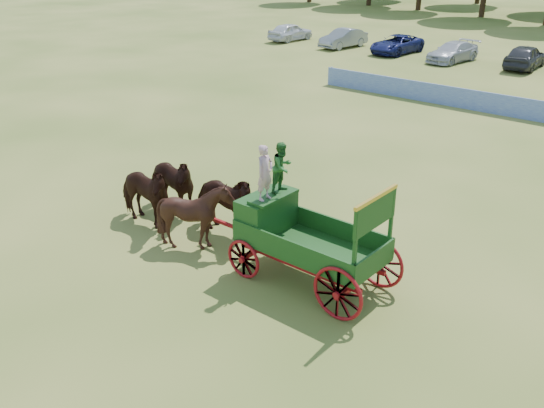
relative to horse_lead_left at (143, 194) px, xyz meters
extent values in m
plane|color=#9F9548|center=(7.24, 1.72, -1.02)|extent=(160.00, 160.00, 0.00)
imported|color=#33160E|center=(0.00, 0.00, 0.00)|extent=(2.47, 1.21, 2.05)
imported|color=#33160E|center=(0.00, 1.10, 0.00)|extent=(2.45, 1.17, 2.05)
imported|color=#33160E|center=(2.40, 0.00, 0.00)|extent=(2.13, 1.97, 2.05)
imported|color=#33160E|center=(2.40, 1.10, 0.00)|extent=(2.52, 1.33, 2.05)
cube|color=#AA1211|center=(4.60, 0.55, -0.42)|extent=(0.12, 2.00, 0.12)
cube|color=#AA1211|center=(7.60, 0.55, -0.42)|extent=(0.12, 2.00, 0.12)
cube|color=#AA1211|center=(6.10, 0.00, -0.30)|extent=(3.80, 0.10, 0.12)
cube|color=#AA1211|center=(6.10, 1.10, -0.30)|extent=(3.80, 0.10, 0.12)
cube|color=#AA1211|center=(3.70, 0.55, -0.27)|extent=(2.80, 0.09, 0.09)
cube|color=#194B19|center=(6.10, 0.55, -0.02)|extent=(3.80, 1.80, 0.10)
cube|color=#194B19|center=(6.10, -0.33, 0.28)|extent=(3.80, 0.06, 0.55)
cube|color=#194B19|center=(6.10, 1.43, 0.28)|extent=(3.80, 0.06, 0.55)
cube|color=#194B19|center=(7.98, 0.55, 0.28)|extent=(0.06, 1.80, 0.55)
cube|color=#194B19|center=(4.60, 0.55, 0.53)|extent=(0.85, 1.70, 1.05)
cube|color=#194B19|center=(4.85, 0.55, 1.10)|extent=(0.55, 1.50, 0.08)
cube|color=#194B19|center=(4.22, 0.55, 0.33)|extent=(0.10, 1.60, 0.65)
cube|color=#194B19|center=(4.40, 0.55, 0.03)|extent=(0.55, 1.60, 0.06)
cube|color=#194B19|center=(7.90, -0.25, 0.93)|extent=(0.08, 0.08, 1.80)
cube|color=#194B19|center=(7.90, 1.35, 0.93)|extent=(0.08, 0.08, 1.80)
cube|color=#194B19|center=(7.90, 0.55, 1.53)|extent=(0.07, 1.75, 0.75)
cube|color=gold|center=(7.90, 0.55, 1.93)|extent=(0.08, 1.80, 0.09)
cube|color=gold|center=(7.86, 0.55, 1.53)|extent=(0.02, 1.30, 0.12)
torus|color=#AA1211|center=(4.60, -0.40, -0.47)|extent=(1.09, 0.09, 1.09)
torus|color=#AA1211|center=(4.60, 1.50, -0.47)|extent=(1.09, 0.09, 1.09)
torus|color=#AA1211|center=(7.60, -0.40, -0.32)|extent=(1.39, 0.09, 1.39)
torus|color=#AA1211|center=(7.60, 1.50, -0.32)|extent=(1.39, 0.09, 1.39)
imported|color=#C899A2|center=(4.85, 0.20, 1.87)|extent=(0.35, 0.53, 1.46)
imported|color=#266325|center=(4.85, 0.90, 1.82)|extent=(0.51, 0.66, 1.36)
imported|color=silver|center=(-18.76, 31.18, -0.28)|extent=(2.02, 4.47, 1.49)
imported|color=gray|center=(-13.37, 31.22, -0.29)|extent=(2.09, 4.59, 1.46)
imported|color=navy|center=(-8.76, 31.64, -0.34)|extent=(2.59, 5.08, 1.37)
imported|color=silver|center=(-4.06, 31.31, -0.33)|extent=(2.53, 4.96, 1.38)
imported|color=#333338|center=(0.75, 32.16, -0.21)|extent=(2.22, 4.86, 1.62)
camera|label=1|loc=(14.18, -10.69, 7.42)|focal=40.00mm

